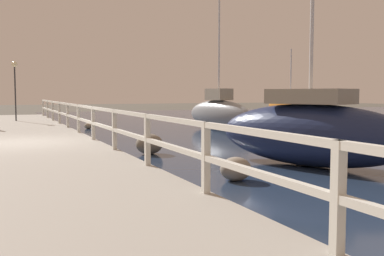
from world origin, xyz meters
name	(u,v)px	position (x,y,z in m)	size (l,w,h in m)	color
ground_plane	(20,155)	(0.00, 0.00, 0.00)	(120.00, 120.00, 0.00)	#4C473D
dock_walkway	(20,149)	(0.00, 0.00, 0.18)	(4.44, 36.00, 0.35)	#9E998E
railing	(93,117)	(2.12, 0.00, 1.04)	(0.10, 32.50, 1.02)	silver
boulder_far_strip	(236,169)	(3.82, -5.92, 0.24)	(0.65, 0.58, 0.49)	gray
boulder_upstream	(149,144)	(3.47, -1.40, 0.30)	(0.80, 0.72, 0.60)	slate
boulder_water_edge	(88,126)	(3.58, 8.74, 0.15)	(0.39, 0.35, 0.29)	gray
dock_lamp	(15,75)	(0.31, 11.11, 2.73)	(0.29, 0.29, 3.06)	#2D2D33
sailboat_orange	(290,105)	(20.35, 15.10, 0.85)	(1.55, 5.48, 5.19)	orange
sailboat_gray	(219,113)	(9.56, 6.13, 0.81)	(1.78, 5.04, 6.35)	gray
sailboat_navy	(310,133)	(6.36, -5.03, 0.83)	(3.45, 5.36, 5.44)	#192347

